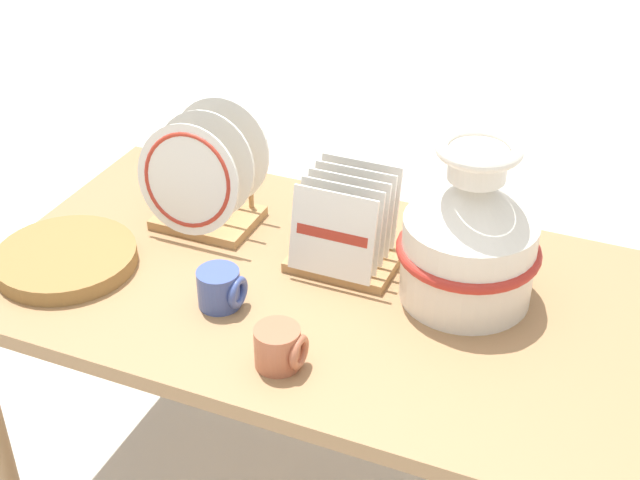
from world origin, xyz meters
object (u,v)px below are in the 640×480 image
at_px(ceramic_vase, 470,235).
at_px(dish_rack_square_plates, 345,235).
at_px(wicker_charger_stack, 66,258).
at_px(mug_cobalt_glaze, 221,288).
at_px(dish_rack_round_plates, 203,185).
at_px(mug_terracotta_glaze, 280,347).

xyz_separation_m(ceramic_vase, dish_rack_square_plates, (-0.27, 0.01, -0.07)).
bearing_deg(ceramic_vase, wicker_charger_stack, -164.50).
bearing_deg(mug_cobalt_glaze, dish_rack_round_plates, 124.88).
height_order(wicker_charger_stack, mug_cobalt_glaze, mug_cobalt_glaze).
height_order(dish_rack_square_plates, wicker_charger_stack, dish_rack_square_plates).
relative_size(ceramic_vase, mug_cobalt_glaze, 3.68).
distance_m(ceramic_vase, mug_cobalt_glaze, 0.51).
relative_size(ceramic_vase, dish_rack_round_plates, 1.28).
bearing_deg(ceramic_vase, mug_cobalt_glaze, -153.46).
relative_size(dish_rack_square_plates, wicker_charger_stack, 0.75).
distance_m(ceramic_vase, dish_rack_square_plates, 0.28).
distance_m(wicker_charger_stack, mug_cobalt_glaze, 0.38).
height_order(ceramic_vase, dish_rack_square_plates, ceramic_vase).
bearing_deg(ceramic_vase, mug_terracotta_glaze, -126.89).
xyz_separation_m(dish_rack_square_plates, mug_terracotta_glaze, (0.01, -0.36, -0.03)).
bearing_deg(mug_cobalt_glaze, mug_terracotta_glaze, -32.92).
bearing_deg(mug_cobalt_glaze, ceramic_vase, 26.54).
bearing_deg(dish_rack_square_plates, dish_rack_round_plates, 176.46).
bearing_deg(ceramic_vase, dish_rack_round_plates, 176.62).
xyz_separation_m(dish_rack_round_plates, dish_rack_square_plates, (0.36, -0.02, -0.03)).
bearing_deg(mug_cobalt_glaze, wicker_charger_stack, -179.17).
xyz_separation_m(ceramic_vase, dish_rack_round_plates, (-0.62, 0.04, -0.04)).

